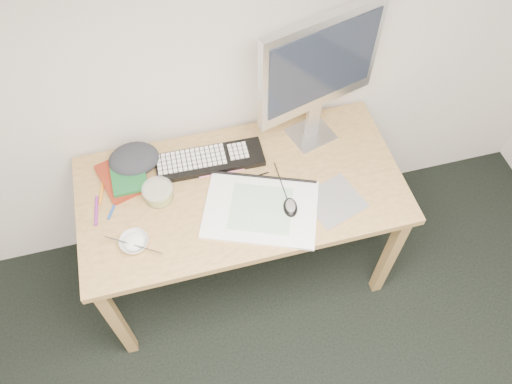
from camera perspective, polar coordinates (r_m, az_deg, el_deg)
desk at (r=2.21m, az=-1.65°, el=-0.72°), size 1.40×0.70×0.75m
mousepad at (r=2.13m, az=8.93°, el=-1.01°), size 0.27×0.26×0.00m
sketchpad at (r=2.08m, az=0.55°, el=-1.98°), size 0.55×0.48×0.01m
keyboard at (r=2.23m, az=-5.30°, el=3.65°), size 0.48×0.17×0.03m
monitor at (r=2.06m, az=7.31°, el=13.88°), size 0.54×0.22×0.64m
mouse at (r=2.06m, az=3.96°, el=-1.61°), size 0.08×0.10×0.03m
rice_bowl at (r=2.04m, az=-13.73°, el=-5.64°), size 0.14×0.14×0.04m
chopsticks at (r=2.01m, az=-13.83°, el=-5.90°), size 0.21×0.14×0.02m
fruit_tub at (r=2.13m, az=-11.11°, el=-0.10°), size 0.16×0.16×0.06m
book_red at (r=2.24m, az=-15.03°, el=1.63°), size 0.23×0.27×0.02m
book_green at (r=2.22m, az=-14.38°, el=1.94°), size 0.15×0.20×0.02m
cloth_lump at (r=2.25m, az=-13.78°, el=3.66°), size 0.22×0.21×0.08m
pencil_pink at (r=2.19m, az=-3.92°, el=2.14°), size 0.20×0.01×0.01m
pencil_tan at (r=2.15m, az=-0.99°, el=0.74°), size 0.15×0.08×0.01m
pencil_black at (r=2.17m, az=-0.54°, el=1.68°), size 0.16×0.02×0.01m
marker_blue at (r=2.17m, az=-16.00°, el=-1.73°), size 0.06×0.11×0.01m
marker_orange at (r=2.23m, az=-17.22°, el=0.21°), size 0.04×0.14×0.01m
marker_purple at (r=2.18m, az=-17.78°, el=-2.06°), size 0.03×0.14×0.01m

